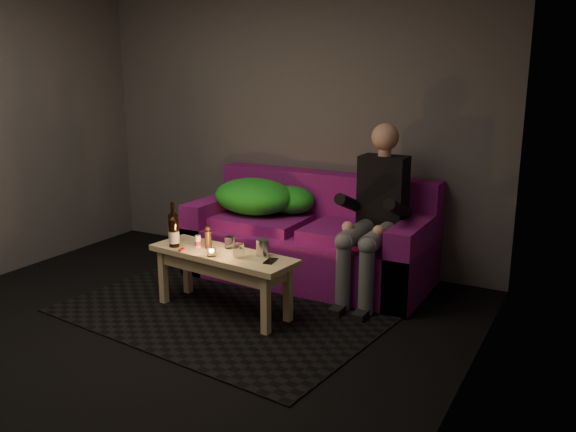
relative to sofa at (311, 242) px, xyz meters
name	(u,v)px	position (x,y,z in m)	size (l,w,h in m)	color
floor	(129,350)	(-0.43, -1.82, -0.32)	(4.50, 4.50, 0.00)	black
room	(163,89)	(-0.43, -1.35, 1.33)	(4.50, 4.50, 4.50)	silver
rug	(228,309)	(-0.23, -0.96, -0.31)	(2.30, 1.68, 0.01)	black
sofa	(311,242)	(0.00, 0.00, 0.00)	(2.03, 0.91, 0.87)	#670D65
green_blanket	(261,197)	(-0.49, -0.01, 0.34)	(0.89, 0.61, 0.30)	#188618
person	(375,210)	(0.63, -0.17, 0.39)	(0.37, 0.84, 1.36)	black
coffee_table	(223,263)	(-0.23, -1.01, 0.07)	(1.19, 0.50, 0.47)	#E9C188
beer_bottle_a	(173,227)	(-0.71, -0.96, 0.27)	(0.08, 0.08, 0.31)	black
beer_bottle_b	(174,232)	(-0.62, -1.07, 0.27)	(0.08, 0.08, 0.31)	black
salt_shaker	(198,241)	(-0.46, -0.99, 0.20)	(0.04, 0.04, 0.09)	silver
pepper_mill	(208,240)	(-0.37, -0.98, 0.22)	(0.05, 0.05, 0.13)	black
tumbler_back	(230,242)	(-0.24, -0.90, 0.20)	(0.07, 0.07, 0.09)	white
tealight	(212,253)	(-0.24, -1.13, 0.18)	(0.07, 0.07, 0.05)	white
tumbler_front	(239,251)	(-0.05, -1.06, 0.20)	(0.08, 0.08, 0.10)	white
steel_cup	(263,248)	(0.08, -0.96, 0.22)	(0.09, 0.09, 0.12)	#BABDC2
smartphone	(271,261)	(0.19, -1.04, 0.16)	(0.07, 0.13, 0.01)	black
red_lighter	(181,250)	(-0.52, -1.12, 0.16)	(0.02, 0.07, 0.01)	#B30B0B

